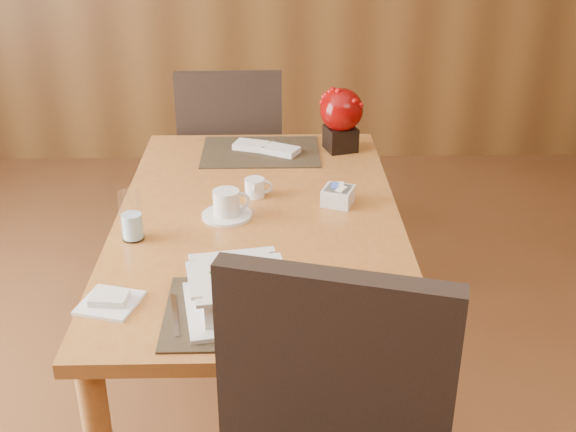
{
  "coord_description": "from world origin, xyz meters",
  "views": [
    {
      "loc": [
        0.05,
        -1.46,
        1.76
      ],
      "look_at": [
        0.09,
        0.35,
        0.87
      ],
      "focal_mm": 45.0,
      "sensor_mm": 36.0,
      "label": 1
    }
  ],
  "objects_px": {
    "dining_table": "(259,242)",
    "coffee_cup": "(227,206)",
    "bread_plate": "(110,303)",
    "soup_setting": "(238,292)",
    "creamer_jug": "(255,188)",
    "far_chair": "(232,160)",
    "water_glass": "(131,216)",
    "berry_decor": "(341,116)",
    "sugar_caddy": "(338,196)"
  },
  "relations": [
    {
      "from": "water_glass",
      "to": "berry_decor",
      "type": "relative_size",
      "value": 0.63
    },
    {
      "from": "water_glass",
      "to": "soup_setting",
      "type": "bearing_deg",
      "value": -49.58
    },
    {
      "from": "dining_table",
      "to": "creamer_jug",
      "type": "xyz_separation_m",
      "value": [
        -0.01,
        0.15,
        0.13
      ]
    },
    {
      "from": "creamer_jug",
      "to": "coffee_cup",
      "type": "bearing_deg",
      "value": -119.63
    },
    {
      "from": "water_glass",
      "to": "creamer_jug",
      "type": "distance_m",
      "value": 0.47
    },
    {
      "from": "coffee_cup",
      "to": "creamer_jug",
      "type": "xyz_separation_m",
      "value": [
        0.09,
        0.15,
        -0.01
      ]
    },
    {
      "from": "dining_table",
      "to": "far_chair",
      "type": "distance_m",
      "value": 0.97
    },
    {
      "from": "berry_decor",
      "to": "far_chair",
      "type": "xyz_separation_m",
      "value": [
        -0.45,
        0.38,
        -0.33
      ]
    },
    {
      "from": "far_chair",
      "to": "sugar_caddy",
      "type": "bearing_deg",
      "value": 113.67
    },
    {
      "from": "dining_table",
      "to": "water_glass",
      "type": "height_order",
      "value": "water_glass"
    },
    {
      "from": "soup_setting",
      "to": "far_chair",
      "type": "distance_m",
      "value": 1.52
    },
    {
      "from": "coffee_cup",
      "to": "berry_decor",
      "type": "distance_m",
      "value": 0.72
    },
    {
      "from": "water_glass",
      "to": "sugar_caddy",
      "type": "height_order",
      "value": "water_glass"
    },
    {
      "from": "soup_setting",
      "to": "far_chair",
      "type": "xyz_separation_m",
      "value": [
        -0.09,
        1.49,
        -0.24
      ]
    },
    {
      "from": "far_chair",
      "to": "bread_plate",
      "type": "bearing_deg",
      "value": 80.27
    },
    {
      "from": "soup_setting",
      "to": "creamer_jug",
      "type": "distance_m",
      "value": 0.68
    },
    {
      "from": "coffee_cup",
      "to": "bread_plate",
      "type": "height_order",
      "value": "coffee_cup"
    },
    {
      "from": "dining_table",
      "to": "coffee_cup",
      "type": "xyz_separation_m",
      "value": [
        -0.1,
        -0.01,
        0.14
      ]
    },
    {
      "from": "berry_decor",
      "to": "bread_plate",
      "type": "distance_m",
      "value": 1.28
    },
    {
      "from": "bread_plate",
      "to": "water_glass",
      "type": "bearing_deg",
      "value": 90.0
    },
    {
      "from": "coffee_cup",
      "to": "berry_decor",
      "type": "bearing_deg",
      "value": 54.84
    },
    {
      "from": "dining_table",
      "to": "coffee_cup",
      "type": "distance_m",
      "value": 0.17
    },
    {
      "from": "soup_setting",
      "to": "water_glass",
      "type": "xyz_separation_m",
      "value": [
        -0.33,
        0.39,
        0.02
      ]
    },
    {
      "from": "water_glass",
      "to": "berry_decor",
      "type": "distance_m",
      "value": 1.0
    },
    {
      "from": "bread_plate",
      "to": "far_chair",
      "type": "relative_size",
      "value": 0.14
    },
    {
      "from": "coffee_cup",
      "to": "creamer_jug",
      "type": "distance_m",
      "value": 0.18
    },
    {
      "from": "water_glass",
      "to": "bread_plate",
      "type": "relative_size",
      "value": 1.1
    },
    {
      "from": "sugar_caddy",
      "to": "berry_decor",
      "type": "relative_size",
      "value": 0.38
    },
    {
      "from": "dining_table",
      "to": "water_glass",
      "type": "xyz_separation_m",
      "value": [
        -0.37,
        -0.15,
        0.17
      ]
    },
    {
      "from": "coffee_cup",
      "to": "sugar_caddy",
      "type": "height_order",
      "value": "coffee_cup"
    },
    {
      "from": "far_chair",
      "to": "water_glass",
      "type": "bearing_deg",
      "value": 77.44
    },
    {
      "from": "berry_decor",
      "to": "far_chair",
      "type": "distance_m",
      "value": 0.67
    },
    {
      "from": "coffee_cup",
      "to": "water_glass",
      "type": "height_order",
      "value": "water_glass"
    },
    {
      "from": "soup_setting",
      "to": "bread_plate",
      "type": "xyz_separation_m",
      "value": [
        -0.33,
        0.03,
        -0.05
      ]
    },
    {
      "from": "dining_table",
      "to": "berry_decor",
      "type": "distance_m",
      "value": 0.69
    },
    {
      "from": "soup_setting",
      "to": "coffee_cup",
      "type": "distance_m",
      "value": 0.53
    },
    {
      "from": "dining_table",
      "to": "creamer_jug",
      "type": "distance_m",
      "value": 0.19
    },
    {
      "from": "dining_table",
      "to": "creamer_jug",
      "type": "relative_size",
      "value": 17.38
    },
    {
      "from": "berry_decor",
      "to": "bread_plate",
      "type": "height_order",
      "value": "berry_decor"
    },
    {
      "from": "water_glass",
      "to": "coffee_cup",
      "type": "bearing_deg",
      "value": 28.13
    },
    {
      "from": "water_glass",
      "to": "creamer_jug",
      "type": "bearing_deg",
      "value": 39.99
    },
    {
      "from": "water_glass",
      "to": "sugar_caddy",
      "type": "distance_m",
      "value": 0.67
    },
    {
      "from": "soup_setting",
      "to": "sugar_caddy",
      "type": "relative_size",
      "value": 3.24
    },
    {
      "from": "soup_setting",
      "to": "creamer_jug",
      "type": "xyz_separation_m",
      "value": [
        0.03,
        0.68,
        -0.02
      ]
    },
    {
      "from": "creamer_jug",
      "to": "bread_plate",
      "type": "xyz_separation_m",
      "value": [
        -0.36,
        -0.65,
        -0.03
      ]
    },
    {
      "from": "soup_setting",
      "to": "water_glass",
      "type": "bearing_deg",
      "value": 120.12
    },
    {
      "from": "creamer_jug",
      "to": "berry_decor",
      "type": "relative_size",
      "value": 0.35
    },
    {
      "from": "soup_setting",
      "to": "far_chair",
      "type": "height_order",
      "value": "far_chair"
    },
    {
      "from": "dining_table",
      "to": "sugar_caddy",
      "type": "xyz_separation_m",
      "value": [
        0.26,
        0.08,
        0.12
      ]
    },
    {
      "from": "far_chair",
      "to": "dining_table",
      "type": "bearing_deg",
      "value": 97.48
    }
  ]
}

